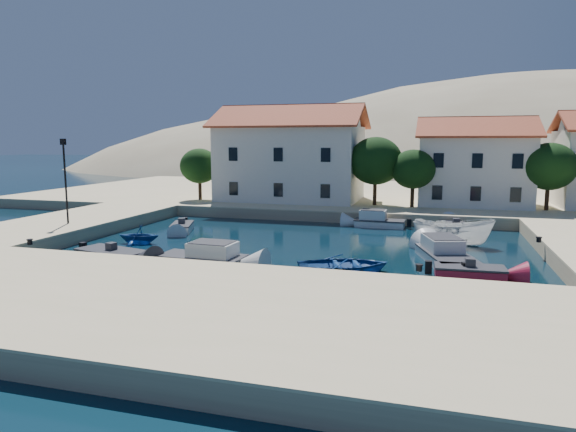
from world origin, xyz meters
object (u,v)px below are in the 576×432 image
Objects in this scene: lamppost at (65,173)px; boat_east at (452,245)px; cabin_cruiser_east at (446,255)px; building_left at (291,152)px; cabin_cruiser_south at (202,258)px; rowboat_south at (343,272)px; building_mid at (474,160)px.

lamppost reaches higher than boat_east.
cabin_cruiser_east is at bearing -1.65° from lamppost.
building_left reaches higher than cabin_cruiser_south.
rowboat_south is (21.44, -4.50, -4.75)m from lamppost.
cabin_cruiser_south is 1.02× the size of rowboat_south.
building_mid is 2.08× the size of cabin_cruiser_south.
cabin_cruiser_east is 1.12× the size of boat_east.
building_mid is 36.21m from lamppost.
cabin_cruiser_east is (-2.68, -21.77, -4.75)m from building_mid.
cabin_cruiser_south is at bearing 92.41° from cabin_cruiser_east.
building_left reaches higher than rowboat_south.
cabin_cruiser_south is (-16.04, -26.42, -4.75)m from building_mid.
building_mid is 27.25m from rowboat_south.
building_left is at bearing -176.82° from building_mid.
lamppost is (-11.50, -20.00, -1.18)m from building_left.
building_left reaches higher than boat_east.
building_mid is at bearing -39.37° from rowboat_south.
building_left is 1.40× the size of building_mid.
building_left is at bearing 0.25° from rowboat_south.
building_mid reaches higher than boat_east.
cabin_cruiser_south is 8.04m from rowboat_south.
building_left is 2.92× the size of cabin_cruiser_south.
lamppost is 1.05× the size of cabin_cruiser_east.
cabin_cruiser_south is (1.96, -25.42, -5.46)m from building_left.
cabin_cruiser_east is (13.36, 4.64, 0.00)m from cabin_cruiser_south.
building_mid reaches higher than rowboat_south.
lamppost is 28.14m from boat_east.
cabin_cruiser_south reaches higher than boat_east.
building_mid is 2.12× the size of rowboat_south.
building_mid is at bearing -23.79° from cabin_cruiser_east.
building_mid is 31.27m from cabin_cruiser_south.
cabin_cruiser_east is (26.82, -0.77, -4.28)m from lamppost.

